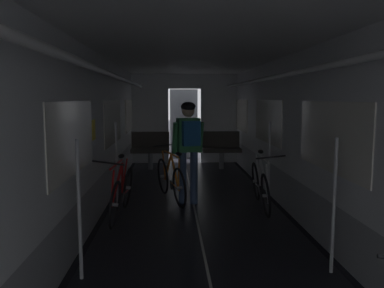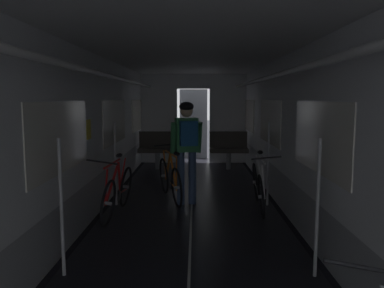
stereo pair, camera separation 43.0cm
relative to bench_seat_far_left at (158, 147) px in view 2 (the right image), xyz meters
The scene contains 7 objects.
train_car_shell 4.70m from the bench_seat_far_left, 78.60° to the right, with size 3.14×12.34×2.57m.
bench_seat_far_left is the anchor object (origin of this frame).
bench_seat_far_right 1.80m from the bench_seat_far_left, ahead, with size 0.98×0.51×0.95m.
bicycle_red 3.98m from the bench_seat_far_left, 93.22° to the right, with size 0.44×1.69×0.95m.
bicycle_white 4.10m from the bench_seat_far_left, 61.00° to the right, with size 0.44×1.69×0.95m.
person_cyclist_aisle 3.47m from the bench_seat_far_left, 76.18° to the right, with size 0.56×0.45×1.73m.
bicycle_orange_in_aisle 3.11m from the bench_seat_far_left, 80.38° to the right, with size 0.60×1.64×0.94m.
Camera 2 is at (0.06, -1.61, 1.78)m, focal length 35.99 mm.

